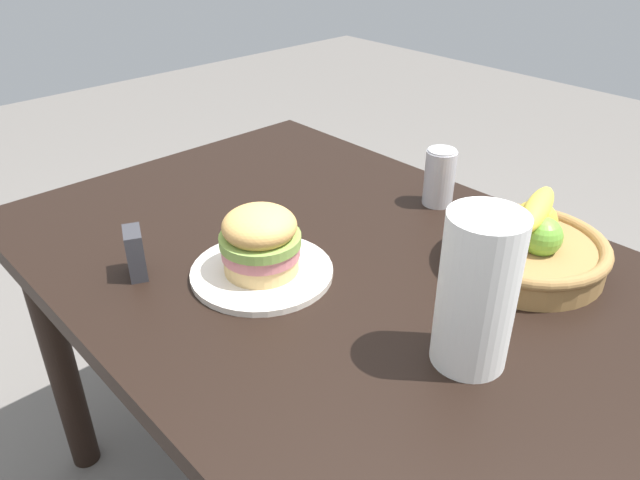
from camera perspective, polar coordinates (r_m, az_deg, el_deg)
dining_table at (r=1.17m, az=2.64°, el=-6.83°), size 1.40×0.90×0.75m
plate at (r=1.10m, az=-5.45°, el=-2.98°), size 0.26×0.26×0.01m
sandwich at (r=1.07m, az=-5.62°, el=-0.00°), size 0.14×0.14×0.12m
soda_can at (r=1.34m, az=11.13°, el=5.78°), size 0.07×0.07×0.13m
fruit_basket at (r=1.16m, az=18.70°, el=-0.49°), size 0.29×0.29×0.14m
paper_towel_roll at (r=0.87m, az=14.49°, el=-4.71°), size 0.11×0.11×0.24m
napkin_holder at (r=1.12m, az=-16.90°, el=-1.18°), size 0.07×0.05×0.09m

